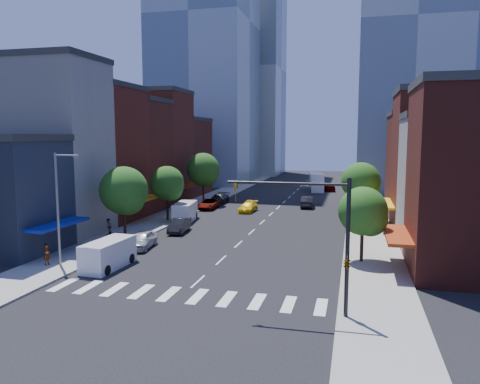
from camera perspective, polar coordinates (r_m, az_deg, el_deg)
The scene contains 35 objects.
ground at distance 34.47m, azimuth -5.15°, elevation -10.82°, with size 220.00×220.00×0.00m, color black.
sidewalk_left at distance 75.46m, azimuth -4.24°, elevation -1.05°, with size 5.00×120.00×0.15m, color gray.
sidewalk_right at distance 71.80m, azimuth 15.09°, elevation -1.68°, with size 5.00×120.00×0.15m, color gray.
crosswalk at distance 31.80m, azimuth -6.95°, elevation -12.38°, with size 19.00×3.00×0.01m, color silver.
bldg_left_1 at distance 53.51m, azimuth -22.66°, elevation 4.78°, with size 12.00×8.00×18.00m, color beige.
bldg_left_2 at distance 60.59m, azimuth -17.84°, elevation 4.22°, with size 12.00×9.00×16.00m, color maroon.
bldg_left_3 at distance 67.99m, azimuth -14.06°, elevation 4.18°, with size 12.00×8.00×15.00m, color #521B14.
bldg_left_4 at distance 75.56m, azimuth -11.06°, elevation 5.27°, with size 12.00×9.00×17.00m, color maroon.
bldg_left_5 at distance 84.34m, azimuth -8.31°, elevation 4.12°, with size 12.00×10.00×13.00m, color #521B14.
bldg_right_1 at distance 47.35m, azimuth 26.26°, elevation 0.76°, with size 12.00×8.00×12.00m, color beige.
bldg_right_2 at distance 56.04m, azimuth 24.39°, elevation 3.24°, with size 12.00×10.00×15.00m, color maroon.
bldg_right_3 at distance 65.94m, azimuth 22.78°, elevation 2.90°, with size 12.00×10.00×13.00m, color #521B14.
tower_nw at distance 109.00m, azimuth -4.26°, elevation 19.88°, with size 20.00×22.00×70.00m, color #8C99A8.
tower_ne at distance 95.49m, azimuth 20.16°, elevation 18.28°, with size 18.00×20.00×60.00m, color #9EA5AD.
tower_far_e at distance 120.45m, azimuth 21.13°, elevation 20.63°, with size 22.00×22.00×80.00m, color #8C99A8.
tower_far_w at distance 130.45m, azimuth 1.03°, elevation 14.61°, with size 18.00×18.00×56.00m, color #9EA5AD.
traffic_signal at distance 27.28m, azimuth 11.79°, elevation -6.65°, with size 7.24×2.24×8.00m.
streetlight at distance 39.53m, azimuth -21.15°, elevation -1.13°, with size 2.25×0.25×9.00m.
tree_left_near at distance 47.76m, azimuth -13.85°, elevation -0.05°, with size 4.80×4.80×7.30m.
tree_left_mid at distance 57.69m, azimuth -8.77°, elevation 0.89°, with size 4.20×4.20×6.65m.
tree_left_far at distance 70.71m, azimuth -4.42°, elevation 2.59°, with size 5.00×5.00×7.75m.
tree_right_near at distance 39.46m, azimuth 14.96°, elevation -2.51°, with size 4.00×4.00×6.20m.
tree_right_far at distance 57.23m, azimuth 14.67°, elevation 1.04°, with size 4.60×4.60×7.20m.
parked_car_front at distance 44.80m, azimuth -11.87°, elevation -5.72°, with size 1.90×4.72×1.61m, color #B5B6BA.
parked_car_second at distance 51.33m, azimuth -7.42°, elevation -4.09°, with size 1.58×4.53×1.49m, color black.
parked_car_third at distance 67.16m, azimuth -3.87°, elevation -1.49°, with size 2.34×5.09×1.41m, color #999999.
parked_car_rear at distance 72.19m, azimuth -2.58°, elevation -0.84°, with size 2.17×5.35×1.55m, color black.
cargo_van_near at distance 38.80m, azimuth -15.86°, elevation -7.34°, with size 2.39×5.37×2.24m.
cargo_van_far at distance 58.10m, azimuth -6.74°, elevation -2.42°, with size 2.84×5.57×2.27m.
taxi at distance 64.58m, azimuth 1.00°, elevation -1.84°, with size 1.90×4.66×1.35m, color yellow.
traffic_car_oncoming at distance 69.25m, azimuth 8.19°, elevation -1.20°, with size 1.71×4.92×1.62m, color black.
traffic_car_far at distance 90.62m, azimuth 10.88°, elevation 0.64°, with size 1.90×4.73×1.61m, color #999999.
box_truck at distance 89.67m, azimuth 9.31°, elevation 1.10°, with size 3.47×8.52×3.33m.
pedestrian_near at distance 40.83m, azimuth -22.48°, elevation -7.03°, with size 0.63×0.42×1.74m, color #999999.
pedestrian_far at distance 51.13m, azimuth -15.77°, elevation -4.06°, with size 0.82×0.64×1.68m, color #999999.
Camera 1 is at (10.79, -31.02, 10.47)m, focal length 35.00 mm.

